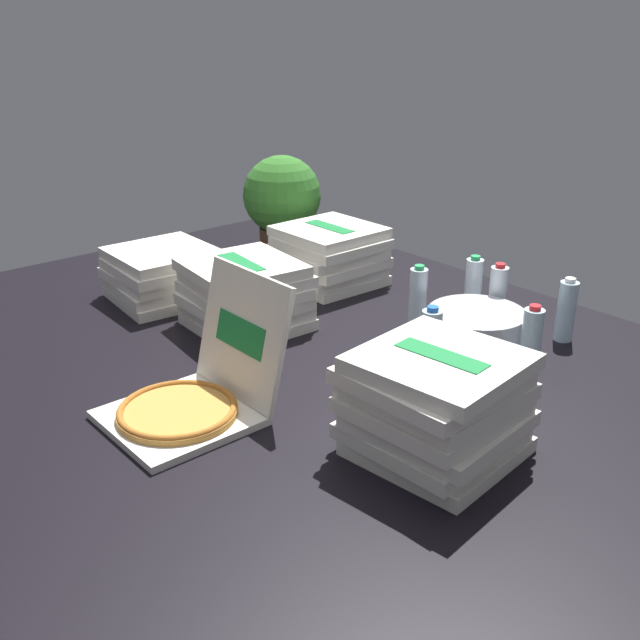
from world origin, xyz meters
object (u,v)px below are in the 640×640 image
at_px(water_bottle_4, 566,311).
at_px(potted_plant, 282,201).
at_px(pizza_stack_right_mid, 435,405).
at_px(water_bottle_1, 531,341).
at_px(water_bottle_0, 498,295).
at_px(water_bottle_2, 418,297).
at_px(pizza_stack_center_far, 162,275).
at_px(water_bottle_3, 473,286).
at_px(open_pizza_box, 195,392).
at_px(pizza_stack_center_near, 329,256).
at_px(water_bottle_5, 431,342).
at_px(ice_bucket, 476,327).
at_px(pizza_stack_right_near, 245,295).

relative_size(water_bottle_4, potted_plant, 0.49).
xyz_separation_m(pizza_stack_right_mid, water_bottle_1, (-0.11, 0.60, -0.03)).
distance_m(water_bottle_0, water_bottle_2, 0.30).
height_order(pizza_stack_center_far, potted_plant, potted_plant).
bearing_deg(water_bottle_3, open_pizza_box, -91.16).
bearing_deg(water_bottle_3, water_bottle_2, -104.29).
xyz_separation_m(pizza_stack_center_near, pizza_stack_right_mid, (1.17, -0.67, 0.02)).
xyz_separation_m(water_bottle_2, water_bottle_5, (0.30, -0.27, 0.00)).
height_order(open_pizza_box, pizza_stack_center_near, open_pizza_box).
height_order(water_bottle_1, water_bottle_2, same).
xyz_separation_m(pizza_stack_center_near, water_bottle_4, (0.99, 0.23, -0.01)).
bearing_deg(water_bottle_5, pizza_stack_right_mid, -47.51).
bearing_deg(water_bottle_2, water_bottle_0, 53.07).
bearing_deg(pizza_stack_center_far, water_bottle_2, 33.95).
bearing_deg(ice_bucket, pizza_stack_center_far, -151.28).
bearing_deg(pizza_stack_right_mid, water_bottle_5, 132.49).
distance_m(ice_bucket, water_bottle_2, 0.26).
bearing_deg(potted_plant, water_bottle_4, 5.82).
bearing_deg(water_bottle_5, pizza_stack_right_near, -162.93).
bearing_deg(pizza_stack_center_near, water_bottle_3, 16.98).
distance_m(pizza_stack_center_near, water_bottle_3, 0.65).
height_order(water_bottle_4, water_bottle_5, same).
bearing_deg(water_bottle_2, ice_bucket, 6.65).
height_order(pizza_stack_center_far, ice_bucket, pizza_stack_center_far).
xyz_separation_m(pizza_stack_center_near, water_bottle_0, (0.73, 0.18, -0.01)).
height_order(pizza_stack_right_mid, water_bottle_5, pizza_stack_right_mid).
bearing_deg(water_bottle_4, water_bottle_3, -173.08).
height_order(open_pizza_box, ice_bucket, open_pizza_box).
bearing_deg(pizza_stack_center_far, water_bottle_5, 14.70).
bearing_deg(potted_plant, water_bottle_3, 5.43).
bearing_deg(pizza_stack_center_far, pizza_stack_right_mid, -1.59).
xyz_separation_m(open_pizza_box, water_bottle_0, (0.14, 1.22, 0.04)).
bearing_deg(water_bottle_0, pizza_stack_right_near, -128.75).
relative_size(water_bottle_0, water_bottle_1, 1.00).
relative_size(water_bottle_0, water_bottle_4, 1.00).
height_order(pizza_stack_right_near, ice_bucket, pizza_stack_right_near).
relative_size(pizza_stack_center_far, water_bottle_2, 1.82).
height_order(pizza_stack_right_mid, water_bottle_3, pizza_stack_right_mid).
bearing_deg(water_bottle_3, water_bottle_4, 6.92).
height_order(pizza_stack_right_mid, water_bottle_0, pizza_stack_right_mid).
relative_size(water_bottle_0, water_bottle_2, 1.00).
height_order(ice_bucket, water_bottle_0, water_bottle_0).
xyz_separation_m(pizza_stack_center_far, water_bottle_3, (0.92, 0.82, 0.01)).
height_order(pizza_stack_center_near, pizza_stack_right_near, same).
bearing_deg(water_bottle_0, ice_bucket, -71.78).
height_order(water_bottle_2, water_bottle_5, same).
relative_size(open_pizza_box, water_bottle_2, 2.05).
relative_size(ice_bucket, water_bottle_5, 1.46).
bearing_deg(water_bottle_5, potted_plant, 162.10).
height_order(pizza_stack_right_mid, potted_plant, potted_plant).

